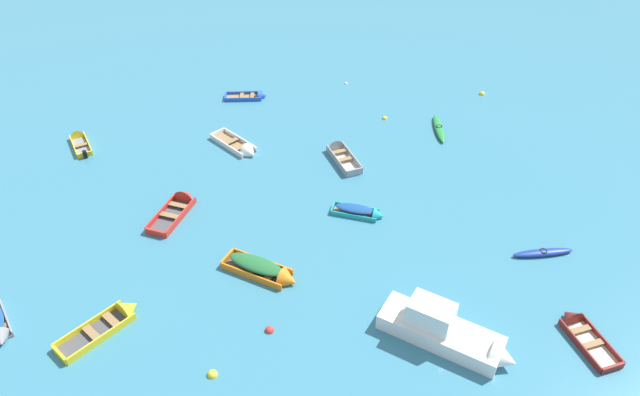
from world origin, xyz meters
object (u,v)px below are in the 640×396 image
at_px(kayak_deep_blue_distant_center, 543,253).
at_px(mooring_buoy_outer_edge, 270,331).
at_px(rowboat_turquoise_midfield_left, 363,212).
at_px(rowboat_blue_near_left, 255,96).
at_px(rowboat_yellow_back_row_left, 79,140).
at_px(mooring_buoy_midfield, 212,375).
at_px(rowboat_grey_back_row_right, 339,152).
at_px(kayak_green_outer_right, 439,128).
at_px(rowboat_maroon_cluster_outer, 577,327).
at_px(rowboat_red_far_back, 180,204).
at_px(rowboat_yellow_back_row_center, 116,318).
at_px(rowboat_orange_cluster_inner, 268,271).
at_px(mooring_buoy_between_boats_left, 482,94).
at_px(motor_launch_white_far_right, 450,333).
at_px(mooring_buoy_near_foreground, 346,84).
at_px(mooring_buoy_central, 385,119).
at_px(rowboat_white_foreground_center, 243,149).

xyz_separation_m(kayak_deep_blue_distant_center, mooring_buoy_outer_edge, (-14.27, -4.95, -0.15)).
relative_size(rowboat_turquoise_midfield_left, rowboat_blue_near_left, 0.99).
bearing_deg(rowboat_yellow_back_row_left, mooring_buoy_midfield, -58.06).
xyz_separation_m(rowboat_grey_back_row_right, kayak_green_outer_right, (7.22, 3.07, -0.04)).
xyz_separation_m(rowboat_maroon_cluster_outer, kayak_deep_blue_distant_center, (-0.00, 5.02, -0.01)).
bearing_deg(mooring_buoy_outer_edge, rowboat_maroon_cluster_outer, -0.28).
bearing_deg(mooring_buoy_midfield, kayak_deep_blue_distant_center, 23.82).
bearing_deg(rowboat_red_far_back, rowboat_maroon_cluster_outer, -25.01).
bearing_deg(rowboat_yellow_back_row_center, rowboat_orange_cluster_inner, 22.46).
height_order(mooring_buoy_midfield, mooring_buoy_outer_edge, mooring_buoy_midfield).
height_order(rowboat_blue_near_left, rowboat_yellow_back_row_left, rowboat_blue_near_left).
height_order(rowboat_blue_near_left, mooring_buoy_between_boats_left, rowboat_blue_near_left).
xyz_separation_m(rowboat_blue_near_left, motor_launch_white_far_right, (10.60, -23.55, 0.50)).
bearing_deg(rowboat_blue_near_left, rowboat_grey_back_row_right, -52.44).
xyz_separation_m(rowboat_grey_back_row_right, motor_launch_white_far_right, (4.40, -15.48, 0.43)).
distance_m(rowboat_turquoise_midfield_left, mooring_buoy_midfield, 12.96).
relative_size(rowboat_grey_back_row_right, motor_launch_white_far_right, 0.64).
relative_size(rowboat_grey_back_row_right, rowboat_orange_cluster_inner, 0.94).
relative_size(rowboat_blue_near_left, mooring_buoy_near_foreground, 11.44).
distance_m(motor_launch_white_far_right, mooring_buoy_near_foreground, 26.13).
bearing_deg(mooring_buoy_near_foreground, mooring_buoy_outer_edge, -100.60).
bearing_deg(rowboat_grey_back_row_right, mooring_buoy_midfield, -109.53).
xyz_separation_m(rowboat_grey_back_row_right, rowboat_blue_near_left, (-6.21, 8.07, -0.07)).
bearing_deg(motor_launch_white_far_right, mooring_buoy_between_boats_left, 73.31).
bearing_deg(kayak_green_outer_right, rowboat_turquoise_midfield_left, -122.60).
xyz_separation_m(rowboat_orange_cluster_inner, mooring_buoy_outer_edge, (0.30, -3.55, -0.32)).
distance_m(motor_launch_white_far_right, rowboat_yellow_back_row_left, 28.18).
xyz_separation_m(mooring_buoy_near_foreground, mooring_buoy_central, (2.59, -5.68, 0.00)).
bearing_deg(kayak_green_outer_right, rowboat_maroon_cluster_outer, -79.54).
xyz_separation_m(rowboat_turquoise_midfield_left, mooring_buoy_central, (2.35, 11.10, -0.23)).
xyz_separation_m(rowboat_white_foreground_center, mooring_buoy_central, (9.94, 4.28, -0.17)).
distance_m(rowboat_turquoise_midfield_left, motor_launch_white_far_right, 9.67).
bearing_deg(mooring_buoy_central, mooring_buoy_outer_edge, -110.53).
relative_size(rowboat_grey_back_row_right, rowboat_white_foreground_center, 1.06).
bearing_deg(rowboat_blue_near_left, motor_launch_white_far_right, -65.76).
distance_m(rowboat_yellow_back_row_center, motor_launch_white_far_right, 15.47).
xyz_separation_m(rowboat_grey_back_row_right, mooring_buoy_central, (3.55, 4.74, -0.21)).
bearing_deg(kayak_deep_blue_distant_center, rowboat_white_foreground_center, 148.82).
bearing_deg(mooring_buoy_midfield, rowboat_orange_cluster_inner, 71.16).
bearing_deg(mooring_buoy_midfield, rowboat_grey_back_row_right, 70.47).
bearing_deg(rowboat_white_foreground_center, kayak_green_outer_right, 10.88).
height_order(rowboat_red_far_back, mooring_buoy_central, rowboat_red_far_back).
height_order(rowboat_grey_back_row_right, rowboat_blue_near_left, rowboat_grey_back_row_right).
distance_m(rowboat_turquoise_midfield_left, mooring_buoy_outer_edge, 9.72).
xyz_separation_m(rowboat_yellow_back_row_center, rowboat_orange_cluster_inner, (6.96, 2.88, 0.14)).
distance_m(rowboat_yellow_back_row_center, kayak_deep_blue_distant_center, 21.95).
distance_m(rowboat_blue_near_left, motor_launch_white_far_right, 25.83).
bearing_deg(rowboat_orange_cluster_inner, rowboat_turquoise_midfield_left, 42.60).
bearing_deg(rowboat_blue_near_left, rowboat_white_foreground_center, -91.36).
xyz_separation_m(rowboat_blue_near_left, mooring_buoy_between_boats_left, (17.79, 0.40, -0.14)).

